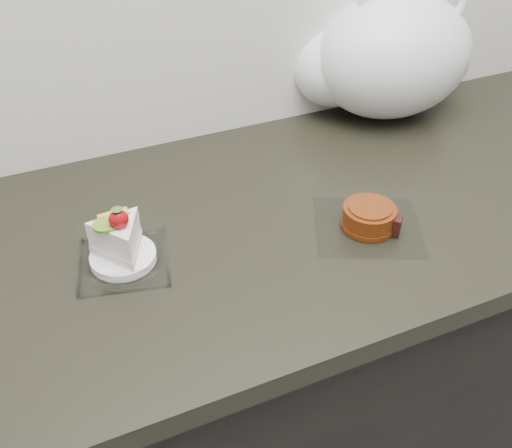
% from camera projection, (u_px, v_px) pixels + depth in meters
% --- Properties ---
extents(counter, '(2.04, 0.64, 0.90)m').
position_uv_depth(counter, '(259.00, 377.00, 1.27)').
color(counter, black).
rests_on(counter, ground).
extents(cake_tray, '(0.17, 0.17, 0.11)m').
position_uv_depth(cake_tray, '(122.00, 248.00, 0.88)').
color(cake_tray, white).
rests_on(cake_tray, counter).
extents(mooncake_wrap, '(0.23, 0.23, 0.04)m').
position_uv_depth(mooncake_wrap, '(369.00, 219.00, 0.96)').
color(mooncake_wrap, white).
rests_on(mooncake_wrap, counter).
extents(plastic_bag, '(0.44, 0.37, 0.32)m').
position_uv_depth(plastic_bag, '(382.00, 57.00, 1.22)').
color(plastic_bag, white).
rests_on(plastic_bag, counter).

